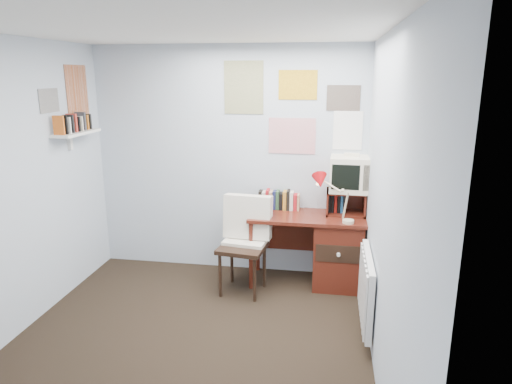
% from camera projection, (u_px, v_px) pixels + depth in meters
% --- Properties ---
extents(ground, '(3.50, 3.50, 0.00)m').
position_uv_depth(ground, '(183.00, 354.00, 3.68)').
color(ground, black).
rests_on(ground, ground).
extents(back_wall, '(3.00, 0.02, 2.50)m').
position_uv_depth(back_wall, '(228.00, 162.00, 5.04)').
color(back_wall, '#B3BECD').
rests_on(back_wall, ground).
extents(right_wall, '(0.02, 3.50, 2.50)m').
position_uv_depth(right_wall, '(386.00, 215.00, 3.13)').
color(right_wall, '#B3BECD').
rests_on(right_wall, ground).
extents(ceiling, '(3.00, 3.50, 0.02)m').
position_uv_depth(ceiling, '(168.00, 26.00, 3.05)').
color(ceiling, white).
rests_on(ceiling, back_wall).
extents(desk, '(1.20, 0.55, 0.76)m').
position_uv_depth(desk, '(332.00, 248.00, 4.81)').
color(desk, '#501C12').
rests_on(desk, ground).
extents(desk_chair, '(0.55, 0.53, 0.96)m').
position_uv_depth(desk_chair, '(242.00, 248.00, 4.62)').
color(desk_chair, black).
rests_on(desk_chair, ground).
extents(desk_lamp, '(0.35, 0.33, 0.42)m').
position_uv_depth(desk_lamp, '(349.00, 203.00, 4.46)').
color(desk_lamp, '#B80C12').
rests_on(desk_lamp, desk).
extents(tv_riser, '(0.40, 0.30, 0.25)m').
position_uv_depth(tv_riser, '(346.00, 202.00, 4.78)').
color(tv_riser, '#501C12').
rests_on(tv_riser, desk).
extents(crt_tv, '(0.43, 0.40, 0.40)m').
position_uv_depth(crt_tv, '(351.00, 172.00, 4.71)').
color(crt_tv, beige).
rests_on(crt_tv, tv_riser).
extents(book_row, '(0.60, 0.14, 0.22)m').
position_uv_depth(book_row, '(286.00, 199.00, 4.94)').
color(book_row, '#501C12').
rests_on(book_row, desk).
extents(radiator, '(0.09, 0.80, 0.60)m').
position_uv_depth(radiator, '(367.00, 289.00, 3.87)').
color(radiator, white).
rests_on(radiator, right_wall).
extents(wall_shelf, '(0.20, 0.62, 0.24)m').
position_uv_depth(wall_shelf, '(76.00, 133.00, 4.54)').
color(wall_shelf, white).
rests_on(wall_shelf, left_wall).
extents(posters_back, '(1.20, 0.01, 0.90)m').
position_uv_depth(posters_back, '(293.00, 107.00, 4.77)').
color(posters_back, white).
rests_on(posters_back, back_wall).
extents(posters_left, '(0.01, 0.70, 0.60)m').
position_uv_depth(posters_left, '(64.00, 94.00, 4.46)').
color(posters_left, white).
rests_on(posters_left, left_wall).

